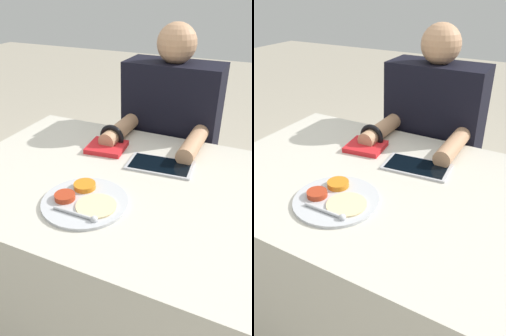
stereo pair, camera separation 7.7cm
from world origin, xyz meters
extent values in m
plane|color=#B2A893|center=(0.00, 0.00, 0.00)|extent=(12.00, 12.00, 0.00)
cube|color=beige|center=(0.00, 0.00, 0.38)|extent=(1.20, 0.85, 0.75)
cylinder|color=#B7BABF|center=(-0.03, -0.18, 0.76)|extent=(0.27, 0.27, 0.01)
cylinder|color=orange|center=(-0.07, -0.11, 0.77)|extent=(0.07, 0.07, 0.02)
cylinder|color=#A83319|center=(-0.09, -0.20, 0.77)|extent=(0.07, 0.07, 0.02)
cylinder|color=beige|center=(0.02, -0.19, 0.77)|extent=(0.13, 0.13, 0.01)
cylinder|color=#B7BABF|center=(-0.02, -0.25, 0.77)|extent=(0.14, 0.01, 0.01)
sphere|color=#B7BABF|center=(0.04, -0.25, 0.77)|extent=(0.02, 0.02, 0.02)
cube|color=silver|center=(-0.15, 0.19, 0.76)|extent=(0.16, 0.15, 0.01)
cube|color=red|center=(-0.15, 0.19, 0.76)|extent=(0.17, 0.16, 0.02)
cube|color=#B7B7BC|center=(0.10, 0.15, 0.76)|extent=(0.26, 0.16, 0.01)
cube|color=black|center=(0.10, 0.15, 0.76)|extent=(0.23, 0.14, 0.00)
cube|color=black|center=(0.02, 0.55, 0.22)|extent=(0.40, 0.22, 0.44)
cube|color=black|center=(0.02, 0.55, 0.75)|extent=(0.44, 0.20, 0.61)
sphere|color=tan|center=(0.02, 0.55, 1.13)|extent=(0.17, 0.17, 0.17)
cylinder|color=tan|center=(-0.15, 0.32, 0.79)|extent=(0.07, 0.28, 0.07)
cylinder|color=tan|center=(0.18, 0.32, 0.79)|extent=(0.07, 0.28, 0.07)
torus|color=black|center=(-0.15, 0.24, 0.79)|extent=(0.11, 0.02, 0.11)
camera|label=1|loc=(0.44, -0.89, 1.36)|focal=35.00mm
camera|label=2|loc=(0.50, -0.85, 1.36)|focal=35.00mm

